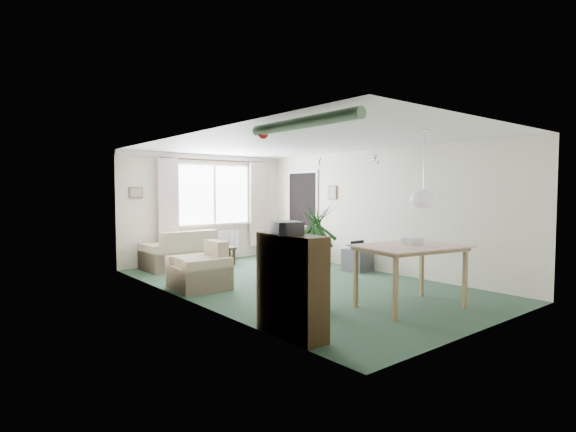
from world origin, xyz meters
TOP-DOWN VIEW (x-y plane):
  - ground at (0.00, 0.00)m, footprint 6.50×6.50m
  - window at (0.20, 3.23)m, footprint 1.80×0.03m
  - curtain_rod at (0.20, 3.15)m, footprint 2.60×0.03m
  - curtain_left at (-0.95, 3.13)m, footprint 0.45×0.08m
  - curtain_right at (1.35, 3.13)m, footprint 0.45×0.08m
  - radiator at (0.20, 3.19)m, footprint 1.20×0.10m
  - doorway at (1.99, 2.20)m, footprint 0.03×0.95m
  - pendant_lamp at (0.20, -2.30)m, footprint 0.36×0.36m
  - tinsel_garland at (-1.92, -2.30)m, footprint 1.60×1.60m
  - bauble_cluster_a at (1.30, 0.90)m, footprint 0.20×0.20m
  - bauble_cluster_b at (1.60, -0.30)m, footprint 0.20×0.20m
  - wall_picture_back at (-1.60, 3.23)m, footprint 0.28×0.03m
  - wall_picture_right at (1.98, 1.20)m, footprint 0.03×0.24m
  - sofa at (-0.83, 2.75)m, footprint 1.58×0.86m
  - armchair_corner at (1.48, 2.13)m, footprint 1.20×1.19m
  - armchair_left at (-1.50, 0.74)m, footprint 0.86×0.90m
  - coffee_table at (-0.13, 2.65)m, footprint 0.95×0.69m
  - photo_frame at (-0.18, 2.60)m, footprint 0.12×0.06m
  - bookshelf at (-1.84, -2.03)m, footprint 0.33×0.92m
  - hifi_box at (-1.87, -2.00)m, footprint 0.39×0.43m
  - houseplant at (-0.87, -1.38)m, footprint 0.64×0.64m
  - dining_table at (0.18, -2.12)m, footprint 1.47×1.11m
  - gift_box at (0.24, -2.10)m, footprint 0.25×0.19m
  - tv_cube at (1.70, 0.22)m, footprint 0.47×0.51m
  - pet_bed at (0.81, 1.49)m, footprint 0.74×0.74m

SIDE VIEW (x-z plane):
  - ground at x=0.00m, z-range 0.00..0.00m
  - pet_bed at x=0.81m, z-range 0.00..0.12m
  - coffee_table at x=-0.13m, z-range 0.00..0.38m
  - tv_cube at x=1.70m, z-range 0.00..0.44m
  - armchair_left at x=-1.50m, z-range 0.00..0.76m
  - sofa at x=-0.83m, z-range 0.00..0.78m
  - armchair_corner at x=1.48m, z-range 0.00..0.78m
  - radiator at x=0.20m, z-range 0.12..0.68m
  - dining_table at x=0.18m, z-range 0.00..0.83m
  - photo_frame at x=-0.18m, z-range 0.38..0.54m
  - bookshelf at x=-1.84m, z-range 0.00..1.12m
  - houseplant at x=-0.87m, z-range 0.00..1.42m
  - gift_box at x=0.24m, z-range 0.83..0.95m
  - doorway at x=1.99m, z-range 0.00..2.00m
  - hifi_box at x=-1.87m, z-range 1.12..1.26m
  - curtain_left at x=-0.95m, z-range 0.27..2.27m
  - curtain_right at x=1.35m, z-range 0.27..2.27m
  - pendant_lamp at x=0.20m, z-range 1.30..1.66m
  - window at x=0.20m, z-range 0.85..2.15m
  - wall_picture_back at x=-1.60m, z-range 1.44..1.66m
  - wall_picture_right at x=1.98m, z-range 1.40..1.70m
  - bauble_cluster_a at x=1.30m, z-range 2.12..2.32m
  - bauble_cluster_b at x=1.60m, z-range 2.12..2.32m
  - curtain_rod at x=0.20m, z-range 2.25..2.29m
  - tinsel_garland at x=-1.92m, z-range 2.22..2.34m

